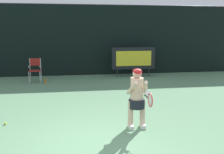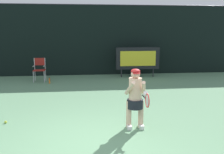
% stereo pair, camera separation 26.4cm
% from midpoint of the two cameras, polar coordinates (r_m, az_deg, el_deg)
% --- Properties ---
extents(ground, '(18.00, 22.00, 0.03)m').
position_cam_midpoint_polar(ground, '(5.29, -2.78, -16.12)').
color(ground, '#5D8A64').
extents(backdrop_screen, '(18.00, 0.12, 3.66)m').
position_cam_midpoint_polar(backdrop_screen, '(13.42, -5.29, 8.17)').
color(backdrop_screen, black).
rests_on(backdrop_screen, ground).
extents(scoreboard, '(2.20, 0.21, 1.50)m').
position_cam_midpoint_polar(scoreboard, '(12.87, 6.38, 4.19)').
color(scoreboard, black).
rests_on(scoreboard, ground).
extents(umpire_chair, '(0.52, 0.44, 1.08)m').
position_cam_midpoint_polar(umpire_chair, '(12.12, -15.41, 1.91)').
color(umpire_chair, '#B7B7BC').
rests_on(umpire_chair, ground).
extents(water_bottle, '(0.07, 0.07, 0.27)m').
position_cam_midpoint_polar(water_bottle, '(11.63, -13.27, -0.82)').
color(water_bottle, orange).
rests_on(water_bottle, ground).
extents(tennis_player, '(0.52, 0.59, 1.46)m').
position_cam_midpoint_polar(tennis_player, '(6.13, 6.50, -4.35)').
color(tennis_player, white).
rests_on(tennis_player, ground).
extents(tennis_racket, '(0.03, 0.60, 0.31)m').
position_cam_midpoint_polar(tennis_racket, '(5.56, 9.26, -5.19)').
color(tennis_racket, black).
extents(tennis_ball_spare, '(0.07, 0.07, 0.07)m').
position_cam_midpoint_polar(tennis_ball_spare, '(7.10, -21.84, -9.40)').
color(tennis_ball_spare, '#CCDB3D').
rests_on(tennis_ball_spare, ground).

